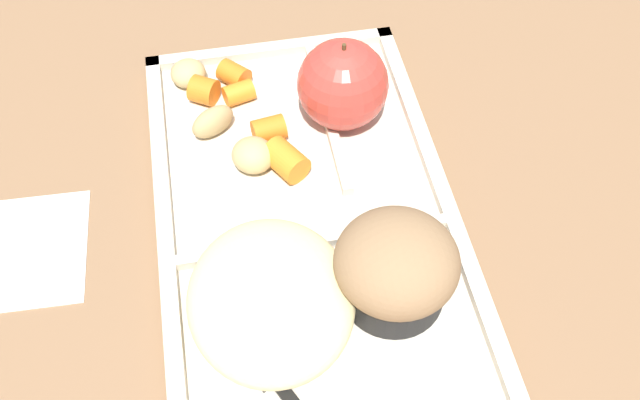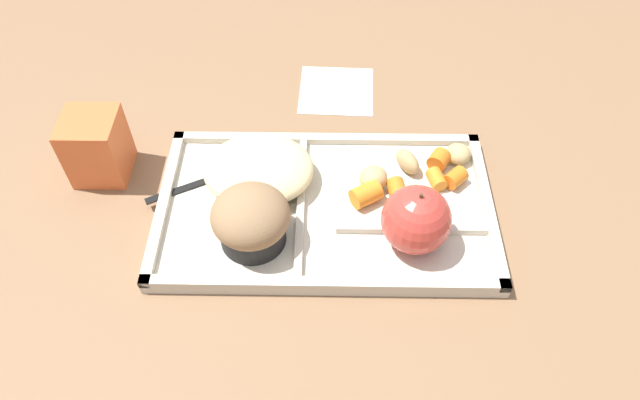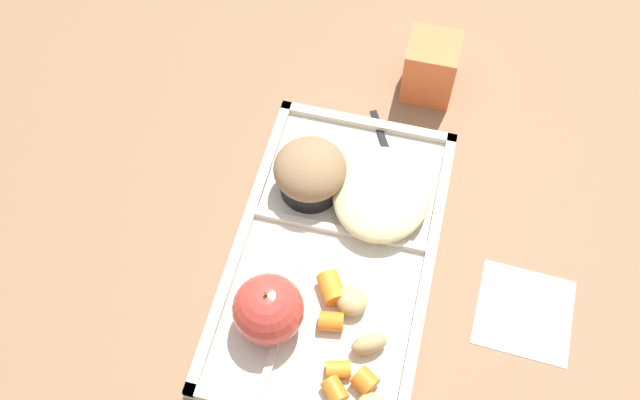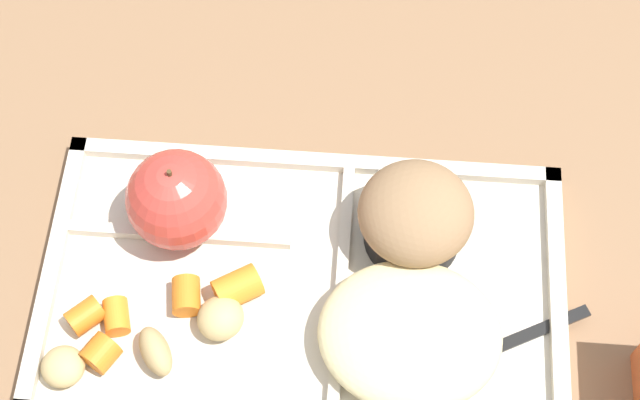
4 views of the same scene
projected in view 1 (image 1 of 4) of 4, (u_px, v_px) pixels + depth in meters
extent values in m
plane|color=#846042|center=(307.00, 223.00, 0.58)|extent=(6.00, 6.00, 0.00)
cube|color=beige|center=(307.00, 219.00, 0.57)|extent=(0.39, 0.23, 0.01)
cube|color=beige|center=(165.00, 233.00, 0.55)|extent=(0.39, 0.01, 0.01)
cube|color=beige|center=(441.00, 191.00, 0.58)|extent=(0.39, 0.01, 0.01)
cube|color=beige|center=(271.00, 50.00, 0.68)|extent=(0.01, 0.23, 0.01)
cube|color=beige|center=(313.00, 242.00, 0.55)|extent=(0.01, 0.21, 0.01)
cube|color=beige|center=(328.00, 115.00, 0.63)|extent=(0.17, 0.01, 0.01)
sphere|color=#C63D33|center=(343.00, 85.00, 0.60)|extent=(0.08, 0.08, 0.08)
cylinder|color=#4C381E|center=(344.00, 49.00, 0.57)|extent=(0.00, 0.00, 0.01)
cylinder|color=black|center=(394.00, 283.00, 0.51)|extent=(0.07, 0.07, 0.03)
ellipsoid|color=#93704C|center=(397.00, 262.00, 0.49)|extent=(0.09, 0.09, 0.06)
cylinder|color=orange|center=(234.00, 75.00, 0.65)|extent=(0.03, 0.03, 0.02)
cylinder|color=orange|center=(239.00, 93.00, 0.64)|extent=(0.02, 0.03, 0.02)
cylinder|color=orange|center=(269.00, 129.00, 0.61)|extent=(0.03, 0.03, 0.02)
cylinder|color=orange|center=(204.00, 91.00, 0.63)|extent=(0.03, 0.03, 0.02)
cylinder|color=orange|center=(286.00, 160.00, 0.58)|extent=(0.04, 0.04, 0.03)
ellipsoid|color=tan|center=(253.00, 155.00, 0.59)|extent=(0.05, 0.05, 0.03)
ellipsoid|color=tan|center=(188.00, 73.00, 0.65)|extent=(0.04, 0.04, 0.02)
ellipsoid|color=tan|center=(213.00, 122.00, 0.61)|extent=(0.04, 0.04, 0.03)
ellipsoid|color=beige|center=(271.00, 299.00, 0.50)|extent=(0.13, 0.12, 0.04)
sphere|color=brown|center=(239.00, 330.00, 0.49)|extent=(0.03, 0.03, 0.03)
sphere|color=#755B4C|center=(258.00, 334.00, 0.49)|extent=(0.03, 0.03, 0.03)
sphere|color=#755B4C|center=(259.00, 342.00, 0.49)|extent=(0.03, 0.03, 0.03)
cube|color=black|center=(264.00, 365.00, 0.49)|extent=(0.04, 0.03, 0.00)
cylinder|color=black|center=(253.00, 329.00, 0.51)|extent=(0.02, 0.01, 0.00)
cylinder|color=black|center=(242.00, 337.00, 0.50)|extent=(0.02, 0.01, 0.00)
cylinder|color=black|center=(230.00, 345.00, 0.50)|extent=(0.02, 0.01, 0.00)
cube|color=white|center=(18.00, 251.00, 0.56)|extent=(0.11, 0.11, 0.00)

